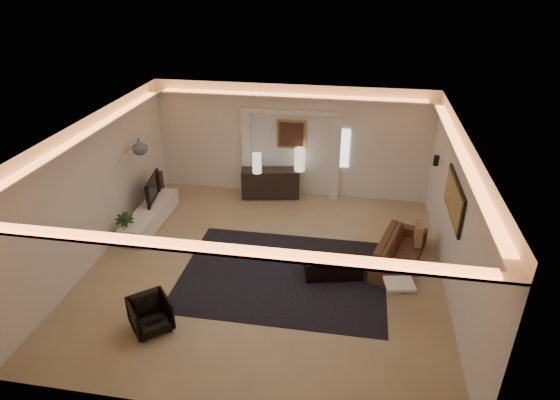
% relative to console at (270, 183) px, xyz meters
% --- Properties ---
extents(floor, '(7.00, 7.00, 0.00)m').
position_rel_console_xyz_m(floor, '(0.49, -3.16, -0.40)').
color(floor, tan).
rests_on(floor, ground).
extents(ceiling, '(7.00, 7.00, 0.00)m').
position_rel_console_xyz_m(ceiling, '(0.49, -3.16, 2.50)').
color(ceiling, white).
rests_on(ceiling, ground).
extents(wall_back, '(7.00, 0.00, 7.00)m').
position_rel_console_xyz_m(wall_back, '(0.49, 0.34, 1.05)').
color(wall_back, silver).
rests_on(wall_back, ground).
extents(wall_front, '(7.00, 0.00, 7.00)m').
position_rel_console_xyz_m(wall_front, '(0.49, -6.66, 1.05)').
color(wall_front, silver).
rests_on(wall_front, ground).
extents(wall_left, '(0.00, 7.00, 7.00)m').
position_rel_console_xyz_m(wall_left, '(-3.01, -3.16, 1.05)').
color(wall_left, silver).
rests_on(wall_left, ground).
extents(wall_right, '(0.00, 7.00, 7.00)m').
position_rel_console_xyz_m(wall_right, '(3.99, -3.16, 1.05)').
color(wall_right, silver).
rests_on(wall_right, ground).
extents(cove_soffit, '(7.00, 7.00, 0.04)m').
position_rel_console_xyz_m(cove_soffit, '(0.49, -3.16, 2.22)').
color(cove_soffit, silver).
rests_on(cove_soffit, ceiling).
extents(daylight_slit, '(0.25, 0.03, 1.00)m').
position_rel_console_xyz_m(daylight_slit, '(1.84, 0.32, 0.95)').
color(daylight_slit, white).
rests_on(daylight_slit, wall_back).
extents(area_rug, '(4.00, 3.00, 0.01)m').
position_rel_console_xyz_m(area_rug, '(0.89, -3.36, -0.39)').
color(area_rug, black).
rests_on(area_rug, ground).
extents(pilaster_left, '(0.22, 0.20, 2.20)m').
position_rel_console_xyz_m(pilaster_left, '(-0.66, 0.24, 0.70)').
color(pilaster_left, silver).
rests_on(pilaster_left, ground).
extents(pilaster_right, '(0.22, 0.20, 2.20)m').
position_rel_console_xyz_m(pilaster_right, '(1.64, 0.24, 0.70)').
color(pilaster_right, silver).
rests_on(pilaster_right, ground).
extents(alcove_header, '(2.52, 0.20, 0.12)m').
position_rel_console_xyz_m(alcove_header, '(0.49, 0.24, 1.85)').
color(alcove_header, silver).
rests_on(alcove_header, wall_back).
extents(painting_frame, '(0.74, 0.04, 0.74)m').
position_rel_console_xyz_m(painting_frame, '(0.49, 0.31, 1.25)').
color(painting_frame, tan).
rests_on(painting_frame, wall_back).
extents(painting_canvas, '(0.62, 0.02, 0.62)m').
position_rel_console_xyz_m(painting_canvas, '(0.49, 0.28, 1.25)').
color(painting_canvas, '#4C2D1E').
rests_on(painting_canvas, wall_back).
extents(art_panel_frame, '(0.04, 1.64, 0.74)m').
position_rel_console_xyz_m(art_panel_frame, '(3.96, -2.86, 1.30)').
color(art_panel_frame, black).
rests_on(art_panel_frame, wall_right).
extents(art_panel_gold, '(0.02, 1.50, 0.62)m').
position_rel_console_xyz_m(art_panel_gold, '(3.93, -2.86, 1.30)').
color(art_panel_gold, tan).
rests_on(art_panel_gold, wall_right).
extents(wall_sconce, '(0.12, 0.12, 0.22)m').
position_rel_console_xyz_m(wall_sconce, '(3.87, -0.96, 1.28)').
color(wall_sconce, black).
rests_on(wall_sconce, wall_right).
extents(wall_niche, '(0.10, 0.55, 0.04)m').
position_rel_console_xyz_m(wall_niche, '(-2.95, -1.76, 1.25)').
color(wall_niche, silver).
rests_on(wall_niche, wall_left).
extents(console, '(1.55, 0.72, 0.74)m').
position_rel_console_xyz_m(console, '(0.00, 0.00, 0.00)').
color(console, black).
rests_on(console, ground).
extents(lamp_left, '(0.23, 0.23, 0.51)m').
position_rel_console_xyz_m(lamp_left, '(-0.30, -0.23, 0.69)').
color(lamp_left, white).
rests_on(lamp_left, console).
extents(lamp_right, '(0.33, 0.33, 0.60)m').
position_rel_console_xyz_m(lamp_right, '(0.74, 0.09, 0.69)').
color(lamp_right, '#F3E7C6').
rests_on(lamp_right, console).
extents(media_ledge, '(0.55, 2.20, 0.41)m').
position_rel_console_xyz_m(media_ledge, '(-2.51, -1.90, -0.18)').
color(media_ledge, white).
rests_on(media_ledge, ground).
extents(tv, '(1.06, 0.30, 0.60)m').
position_rel_console_xyz_m(tv, '(-2.66, -1.49, 0.35)').
color(tv, black).
rests_on(tv, media_ledge).
extents(figurine, '(0.20, 0.20, 0.43)m').
position_rel_console_xyz_m(figurine, '(-2.66, -0.80, 0.24)').
color(figurine, '#45251C').
rests_on(figurine, media_ledge).
extents(ginger_jar, '(0.42, 0.42, 0.36)m').
position_rel_console_xyz_m(ginger_jar, '(-2.66, -1.65, 1.45)').
color(ginger_jar, slate).
rests_on(ginger_jar, wall_niche).
extents(plant, '(0.55, 0.55, 0.73)m').
position_rel_console_xyz_m(plant, '(-2.66, -2.80, -0.03)').
color(plant, '#193D18').
rests_on(plant, ground).
extents(sofa, '(2.09, 1.28, 0.57)m').
position_rel_console_xyz_m(sofa, '(3.16, -2.55, -0.11)').
color(sofa, black).
rests_on(sofa, ground).
extents(throw_blanket, '(0.56, 0.49, 0.05)m').
position_rel_console_xyz_m(throw_blanket, '(3.05, -4.03, 0.15)').
color(throw_blanket, silver).
rests_on(throw_blanket, sofa).
extents(throw_pillow, '(0.15, 0.45, 0.44)m').
position_rel_console_xyz_m(throw_pillow, '(3.53, -2.22, 0.15)').
color(throw_pillow, '#966848').
rests_on(throw_pillow, sofa).
extents(coffee_table, '(1.21, 0.84, 0.41)m').
position_rel_console_xyz_m(coffee_table, '(1.84, -3.16, -0.20)').
color(coffee_table, black).
rests_on(coffee_table, ground).
extents(bowl, '(0.38, 0.38, 0.08)m').
position_rel_console_xyz_m(bowl, '(1.65, -3.46, 0.05)').
color(bowl, black).
rests_on(bowl, coffee_table).
extents(magazine, '(0.26, 0.22, 0.03)m').
position_rel_console_xyz_m(magazine, '(1.88, -3.22, 0.02)').
color(magazine, white).
rests_on(magazine, coffee_table).
extents(armchair, '(0.90, 0.90, 0.59)m').
position_rel_console_xyz_m(armchair, '(-1.06, -5.23, -0.10)').
color(armchair, black).
rests_on(armchair, ground).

